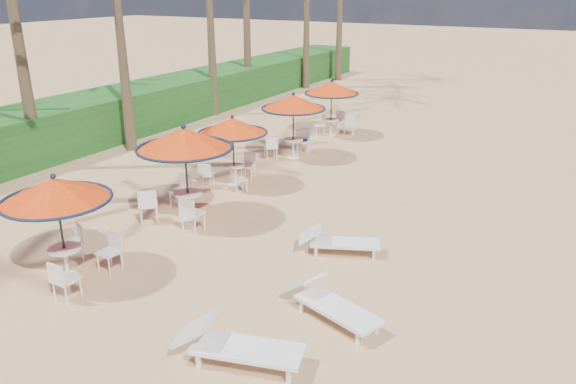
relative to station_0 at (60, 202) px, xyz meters
The scene contains 10 objects.
ground 5.39m from the station_0, ahead, with size 160.00×160.00×0.00m, color tan.
scrub_hedge 13.91m from the station_0, 127.29° to the left, with size 3.00×40.00×1.80m, color #194716.
station_0 is the anchor object (origin of this frame).
station_1 3.79m from the station_0, 87.14° to the left, with size 2.57×2.57×2.68m.
station_2 6.71m from the station_0, 92.24° to the left, with size 2.20×2.20×2.29m.
station_3 10.36m from the station_0, 90.66° to the left, with size 2.34×2.40×2.44m.
station_4 14.01m from the station_0, 91.17° to the left, with size 2.26×2.26×2.36m.
lounger_near 5.12m from the station_0, ahead, with size 2.32×1.26×0.79m.
lounger_mid 6.01m from the station_0, 13.31° to the left, with size 2.17×1.27×0.74m.
lounger_far 6.25m from the station_0, 40.55° to the left, with size 2.01×1.31×0.69m.
Camera 1 is at (4.50, -7.22, 6.10)m, focal length 35.00 mm.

